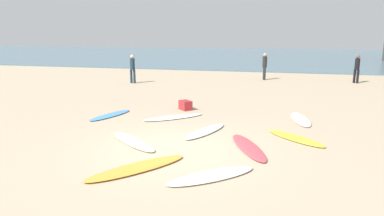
{
  "coord_description": "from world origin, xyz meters",
  "views": [
    {
      "loc": [
        2.6,
        -8.14,
        2.95
      ],
      "look_at": [
        -0.4,
        3.61,
        0.3
      ],
      "focal_mm": 32.21,
      "sensor_mm": 36.0,
      "label": 1
    }
  ],
  "objects_px": {
    "surfboard_2": "(295,138)",
    "surfboard_6": "(248,147)",
    "beachgoer_mid": "(357,67)",
    "beach_cooler": "(185,105)",
    "surfboard_5": "(205,131)",
    "surfboard_3": "(111,115)",
    "surfboard_4": "(137,168)",
    "surfboard_7": "(212,176)",
    "beachgoer_far": "(265,65)",
    "surfboard_8": "(133,141)",
    "beachgoer_near": "(132,67)",
    "surfboard_0": "(301,119)",
    "surfboard_1": "(173,117)"
  },
  "relations": [
    {
      "from": "surfboard_4",
      "to": "beach_cooler",
      "type": "relative_size",
      "value": 4.85
    },
    {
      "from": "surfboard_8",
      "to": "beach_cooler",
      "type": "distance_m",
      "value": 4.37
    },
    {
      "from": "surfboard_5",
      "to": "surfboard_3",
      "type": "bearing_deg",
      "value": 2.39
    },
    {
      "from": "beachgoer_mid",
      "to": "surfboard_4",
      "type": "bearing_deg",
      "value": 102.35
    },
    {
      "from": "surfboard_4",
      "to": "surfboard_7",
      "type": "height_order",
      "value": "surfboard_4"
    },
    {
      "from": "beachgoer_near",
      "to": "surfboard_8",
      "type": "bearing_deg",
      "value": -66.72
    },
    {
      "from": "surfboard_6",
      "to": "beach_cooler",
      "type": "height_order",
      "value": "beach_cooler"
    },
    {
      "from": "surfboard_2",
      "to": "surfboard_5",
      "type": "xyz_separation_m",
      "value": [
        -2.62,
        0.04,
        0.0
      ]
    },
    {
      "from": "surfboard_0",
      "to": "beachgoer_mid",
      "type": "height_order",
      "value": "beachgoer_mid"
    },
    {
      "from": "surfboard_4",
      "to": "beachgoer_far",
      "type": "relative_size",
      "value": 1.45
    },
    {
      "from": "surfboard_1",
      "to": "surfboard_4",
      "type": "bearing_deg",
      "value": -34.19
    },
    {
      "from": "surfboard_4",
      "to": "surfboard_6",
      "type": "bearing_deg",
      "value": 79.91
    },
    {
      "from": "surfboard_2",
      "to": "surfboard_6",
      "type": "distance_m",
      "value": 1.66
    },
    {
      "from": "surfboard_4",
      "to": "surfboard_8",
      "type": "xyz_separation_m",
      "value": [
        -0.87,
        1.72,
        0.0
      ]
    },
    {
      "from": "surfboard_3",
      "to": "surfboard_8",
      "type": "xyz_separation_m",
      "value": [
        2.07,
        -2.69,
        0.01
      ]
    },
    {
      "from": "surfboard_4",
      "to": "surfboard_6",
      "type": "height_order",
      "value": "surfboard_4"
    },
    {
      "from": "beachgoer_far",
      "to": "beach_cooler",
      "type": "relative_size",
      "value": 3.35
    },
    {
      "from": "surfboard_5",
      "to": "beachgoer_far",
      "type": "relative_size",
      "value": 1.21
    },
    {
      "from": "beachgoer_near",
      "to": "beachgoer_mid",
      "type": "relative_size",
      "value": 1.01
    },
    {
      "from": "surfboard_1",
      "to": "surfboard_4",
      "type": "height_order",
      "value": "surfboard_4"
    },
    {
      "from": "beachgoer_far",
      "to": "surfboard_2",
      "type": "bearing_deg",
      "value": -7.39
    },
    {
      "from": "beachgoer_near",
      "to": "surfboard_6",
      "type": "bearing_deg",
      "value": -53.42
    },
    {
      "from": "beachgoer_mid",
      "to": "beach_cooler",
      "type": "height_order",
      "value": "beachgoer_mid"
    },
    {
      "from": "surfboard_4",
      "to": "beach_cooler",
      "type": "xyz_separation_m",
      "value": [
        -0.57,
        6.08,
        0.14
      ]
    },
    {
      "from": "surfboard_8",
      "to": "beachgoer_mid",
      "type": "bearing_deg",
      "value": -171.53
    },
    {
      "from": "surfboard_0",
      "to": "surfboard_6",
      "type": "xyz_separation_m",
      "value": [
        -1.48,
        -3.46,
        0.0
      ]
    },
    {
      "from": "surfboard_1",
      "to": "surfboard_2",
      "type": "height_order",
      "value": "surfboard_2"
    },
    {
      "from": "beach_cooler",
      "to": "beachgoer_far",
      "type": "bearing_deg",
      "value": 75.3
    },
    {
      "from": "surfboard_7",
      "to": "beachgoer_near",
      "type": "bearing_deg",
      "value": 168.99
    },
    {
      "from": "surfboard_2",
      "to": "surfboard_4",
      "type": "xyz_separation_m",
      "value": [
        -3.48,
        -3.16,
        0.0
      ]
    },
    {
      "from": "beachgoer_mid",
      "to": "surfboard_8",
      "type": "bearing_deg",
      "value": 97.0
    },
    {
      "from": "surfboard_5",
      "to": "beachgoer_near",
      "type": "xyz_separation_m",
      "value": [
        -6.42,
        9.18,
        0.9
      ]
    },
    {
      "from": "surfboard_7",
      "to": "beachgoer_far",
      "type": "bearing_deg",
      "value": 137.53
    },
    {
      "from": "surfboard_0",
      "to": "surfboard_4",
      "type": "relative_size",
      "value": 0.87
    },
    {
      "from": "surfboard_0",
      "to": "surfboard_6",
      "type": "bearing_deg",
      "value": 58.82
    },
    {
      "from": "surfboard_4",
      "to": "surfboard_3",
      "type": "bearing_deg",
      "value": 161.22
    },
    {
      "from": "surfboard_7",
      "to": "surfboard_8",
      "type": "height_order",
      "value": "surfboard_8"
    },
    {
      "from": "surfboard_7",
      "to": "surfboard_3",
      "type": "bearing_deg",
      "value": -175.15
    },
    {
      "from": "surfboard_0",
      "to": "beach_cooler",
      "type": "height_order",
      "value": "beach_cooler"
    },
    {
      "from": "surfboard_2",
      "to": "surfboard_3",
      "type": "distance_m",
      "value": 6.53
    },
    {
      "from": "surfboard_7",
      "to": "beachgoer_near",
      "type": "xyz_separation_m",
      "value": [
        -7.24,
        12.4,
        0.91
      ]
    },
    {
      "from": "surfboard_3",
      "to": "surfboard_6",
      "type": "bearing_deg",
      "value": 171.6
    },
    {
      "from": "surfboard_0",
      "to": "surfboard_8",
      "type": "distance_m",
      "value": 5.96
    },
    {
      "from": "beachgoer_mid",
      "to": "beach_cooler",
      "type": "distance_m",
      "value": 12.55
    },
    {
      "from": "surfboard_2",
      "to": "surfboard_6",
      "type": "xyz_separation_m",
      "value": [
        -1.23,
        -1.11,
        -0.0
      ]
    },
    {
      "from": "surfboard_2",
      "to": "surfboard_4",
      "type": "relative_size",
      "value": 0.8
    },
    {
      "from": "surfboard_4",
      "to": "beachgoer_mid",
      "type": "bearing_deg",
      "value": 102.41
    },
    {
      "from": "surfboard_3",
      "to": "beach_cooler",
      "type": "bearing_deg",
      "value": -128.74
    },
    {
      "from": "surfboard_8",
      "to": "surfboard_1",
      "type": "bearing_deg",
      "value": -145.64
    },
    {
      "from": "surfboard_2",
      "to": "surfboard_0",
      "type": "bearing_deg",
      "value": -143.23
    }
  ]
}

